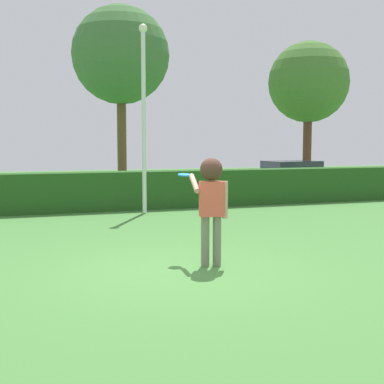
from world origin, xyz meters
TOP-DOWN VIEW (x-y plane):
  - ground_plane at (0.00, 0.00)m, footprint 60.00×60.00m
  - person at (0.46, 0.08)m, footprint 0.56×0.81m
  - frisbee at (0.23, 0.78)m, footprint 0.24×0.24m
  - lamppost at (0.87, 6.63)m, footprint 0.24×0.24m
  - hedge_row at (0.00, 7.71)m, footprint 21.18×0.90m
  - parked_car_white at (8.57, 11.79)m, footprint 4.34×2.12m
  - maple_tree at (1.73, 14.52)m, footprint 4.19×4.19m
  - oak_tree at (10.80, 14.24)m, footprint 3.87×3.87m

SIDE VIEW (x-z plane):
  - ground_plane at x=0.00m, z-range 0.00..0.00m
  - hedge_row at x=0.00m, z-range 0.00..1.16m
  - parked_car_white at x=8.57m, z-range 0.06..1.31m
  - person at x=0.46m, z-range 0.28..2.08m
  - frisbee at x=0.23m, z-range 1.47..1.51m
  - lamppost at x=0.87m, z-range 0.31..5.67m
  - oak_tree at x=10.80m, z-range 1.47..8.34m
  - maple_tree at x=1.73m, z-range 1.81..9.68m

